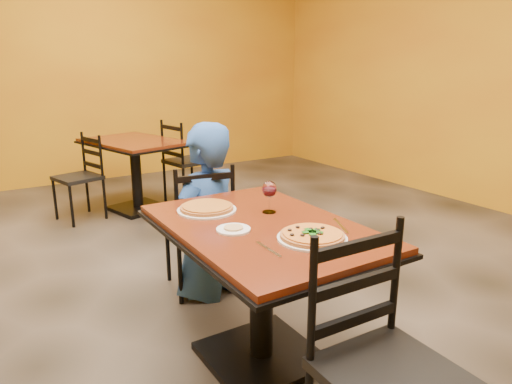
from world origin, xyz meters
TOP-DOWN VIEW (x-y plane):
  - floor at (0.00, 0.00)m, footprint 7.00×8.00m
  - wall_back at (0.00, 4.00)m, footprint 7.00×0.01m
  - table_main at (0.00, -0.50)m, footprint 0.83×1.23m
  - table_second at (0.28, 2.38)m, footprint 1.01×1.26m
  - chair_main_near at (-0.05, -1.39)m, footprint 0.44×0.44m
  - chair_main_far at (0.08, 0.42)m, footprint 0.46×0.46m
  - chair_second_left at (-0.30, 2.38)m, footprint 0.47×0.47m
  - chair_second_right at (0.86, 2.38)m, footprint 0.49×0.49m
  - diner at (0.10, 0.35)m, footprint 0.68×0.56m
  - plate_main at (0.08, -0.79)m, footprint 0.31×0.31m
  - pizza_main at (0.08, -0.79)m, footprint 0.28×0.28m
  - plate_far at (-0.13, -0.17)m, footprint 0.31×0.31m
  - pizza_far at (-0.13, -0.17)m, footprint 0.28×0.28m
  - side_plate at (-0.16, -0.51)m, footprint 0.16×0.16m
  - dip at (-0.16, -0.51)m, footprint 0.09×0.09m
  - wine_glass at (0.13, -0.36)m, footprint 0.08×0.08m
  - fork at (-0.15, -0.78)m, footprint 0.02×0.19m
  - knife at (0.30, -0.72)m, footprint 0.10×0.20m

SIDE VIEW (x-z plane):
  - floor at x=0.00m, z-range -0.01..0.01m
  - chair_second_left at x=-0.30m, z-range 0.00..0.84m
  - chair_main_far at x=0.08m, z-range 0.00..0.89m
  - chair_second_right at x=0.86m, z-range 0.00..0.92m
  - chair_main_near at x=-0.05m, z-range 0.00..0.96m
  - table_second at x=0.28m, z-range 0.18..0.93m
  - table_main at x=0.00m, z-range 0.18..0.93m
  - diner at x=0.10m, z-range 0.00..1.15m
  - fork at x=-0.15m, z-range 0.75..0.75m
  - knife at x=0.30m, z-range 0.75..0.75m
  - plate_main at x=0.08m, z-range 0.75..0.76m
  - plate_far at x=-0.13m, z-range 0.75..0.76m
  - side_plate at x=-0.16m, z-range 0.75..0.76m
  - dip at x=-0.16m, z-range 0.76..0.77m
  - pizza_main at x=0.08m, z-range 0.76..0.78m
  - pizza_far at x=-0.13m, z-range 0.76..0.78m
  - wine_glass at x=0.13m, z-range 0.75..0.93m
  - wall_back at x=0.00m, z-range 0.00..3.00m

